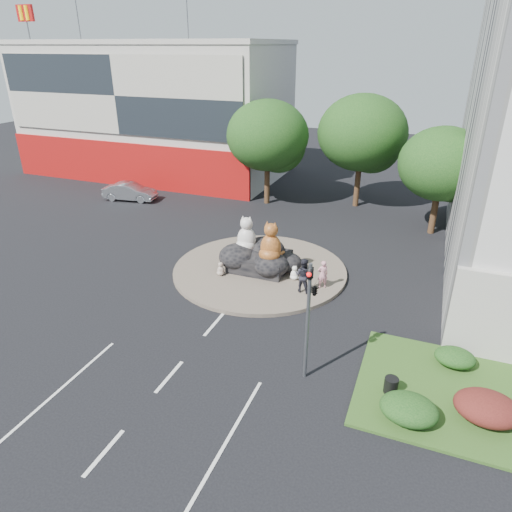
{
  "coord_description": "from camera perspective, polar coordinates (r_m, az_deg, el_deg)",
  "views": [
    {
      "loc": [
        8.5,
        -12.13,
        12.01
      ],
      "look_at": [
        0.6,
        7.87,
        2.0
      ],
      "focal_mm": 32.0,
      "sensor_mm": 36.0,
      "label": 1
    }
  ],
  "objects": [
    {
      "name": "pedestrian_pink",
      "position": [
        24.32,
        8.33,
        -2.28
      ],
      "size": [
        0.68,
        0.62,
        1.57
      ],
      "primitive_type": "imported",
      "rotation": [
        0.0,
        0.0,
        3.68
      ],
      "color": "#D08793",
      "rests_on": "roundabout_island"
    },
    {
      "name": "kitten_calico",
      "position": [
        25.64,
        -4.43,
        -1.53
      ],
      "size": [
        0.49,
        0.43,
        0.81
      ],
      "primitive_type": null,
      "rotation": [
        0.0,
        0.0,
        -0.01
      ],
      "color": "silver",
      "rests_on": "roundabout_island"
    },
    {
      "name": "ground",
      "position": [
        19.07,
        -10.79,
        -14.61
      ],
      "size": [
        120.0,
        120.0,
        0.0
      ],
      "primitive_type": "plane",
      "color": "black",
      "rests_on": "ground"
    },
    {
      "name": "tree_left",
      "position": [
        37.01,
        1.59,
        14.42
      ],
      "size": [
        6.46,
        6.46,
        8.27
      ],
      "color": "#382314",
      "rests_on": "ground"
    },
    {
      "name": "grass_verge",
      "position": [
        19.59,
        27.9,
        -16.11
      ],
      "size": [
        10.0,
        6.0,
        0.12
      ],
      "primitive_type": "cube",
      "color": "#30501A",
      "rests_on": "ground"
    },
    {
      "name": "tree_mid",
      "position": [
        37.16,
        13.22,
        14.33
      ],
      "size": [
        6.84,
        6.84,
        8.76
      ],
      "color": "#382314",
      "rests_on": "ground"
    },
    {
      "name": "hedge_red",
      "position": [
        18.4,
        26.9,
        -16.58
      ],
      "size": [
        2.2,
        1.76,
        0.99
      ],
      "primitive_type": "ellipsoid",
      "color": "#461612",
      "rests_on": "grass_verge"
    },
    {
      "name": "shophouse_block",
      "position": [
        48.37,
        -12.45,
        17.49
      ],
      "size": [
        25.2,
        12.3,
        17.4
      ],
      "color": "beige",
      "rests_on": "ground"
    },
    {
      "name": "tree_right",
      "position": [
        33.03,
        22.32,
        10.21
      ],
      "size": [
        5.7,
        5.7,
        7.3
      ],
      "color": "#382314",
      "rests_on": "ground"
    },
    {
      "name": "traffic_light",
      "position": [
        16.78,
        6.94,
        -5.24
      ],
      "size": [
        0.44,
        1.24,
        5.0
      ],
      "color": "#595B60",
      "rests_on": "ground"
    },
    {
      "name": "cat_tabby",
      "position": [
        25.01,
        1.87,
        1.92
      ],
      "size": [
        1.36,
        1.18,
        2.25
      ],
      "primitive_type": null,
      "rotation": [
        0.0,
        0.0,
        -0.01
      ],
      "color": "#C07E28",
      "rests_on": "rock_plinth"
    },
    {
      "name": "parked_car",
      "position": [
        40.2,
        -15.5,
        7.76
      ],
      "size": [
        4.65,
        2.26,
        1.47
      ],
      "primitive_type": "imported",
      "rotation": [
        0.0,
        0.0,
        1.74
      ],
      "color": "#9A9CA1",
      "rests_on": "ground"
    },
    {
      "name": "litter_bin",
      "position": [
        18.41,
        16.52,
        -15.23
      ],
      "size": [
        0.63,
        0.63,
        0.63
      ],
      "primitive_type": "cylinder",
      "rotation": [
        0.0,
        0.0,
        -0.24
      ],
      "color": "black",
      "rests_on": "grass_verge"
    },
    {
      "name": "roundabout_island",
      "position": [
        26.53,
        0.47,
        -1.72
      ],
      "size": [
        10.0,
        10.0,
        0.2
      ],
      "primitive_type": "cylinder",
      "color": "brown",
      "rests_on": "ground"
    },
    {
      "name": "cat_white",
      "position": [
        26.21,
        -1.19,
        2.87
      ],
      "size": [
        1.31,
        1.15,
        2.11
      ],
      "primitive_type": null,
      "rotation": [
        0.0,
        0.0,
        0.04
      ],
      "color": "beige",
      "rests_on": "rock_plinth"
    },
    {
      "name": "rock_plinth",
      "position": [
        26.29,
        0.48,
        -0.65
      ],
      "size": [
        3.2,
        2.6,
        0.9
      ],
      "primitive_type": null,
      "color": "black",
      "rests_on": "roundabout_island"
    },
    {
      "name": "hedge_back_green",
      "position": [
        20.58,
        23.61,
        -11.54
      ],
      "size": [
        1.6,
        1.28,
        0.72
      ],
      "primitive_type": "ellipsoid",
      "color": "#113611",
      "rests_on": "grass_verge"
    },
    {
      "name": "pedestrian_dark",
      "position": [
        23.76,
        5.91,
        -2.41
      ],
      "size": [
        0.99,
        0.81,
        1.89
      ],
      "primitive_type": "imported",
      "rotation": [
        0.0,
        0.0,
        3.03
      ],
      "color": "black",
      "rests_on": "roundabout_island"
    },
    {
      "name": "hedge_near_green",
      "position": [
        17.42,
        18.57,
        -17.69
      ],
      "size": [
        2.0,
        1.6,
        0.9
      ],
      "primitive_type": "ellipsoid",
      "color": "#113611",
      "rests_on": "grass_verge"
    },
    {
      "name": "kitten_white",
      "position": [
        25.19,
        4.83,
        -2.04
      ],
      "size": [
        0.64,
        0.6,
        0.83
      ],
      "primitive_type": null,
      "rotation": [
        0.0,
        0.0,
        0.45
      ],
      "color": "white",
      "rests_on": "roundabout_island"
    }
  ]
}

